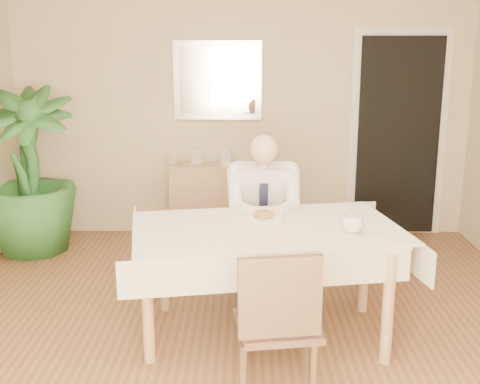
{
  "coord_description": "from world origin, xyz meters",
  "views": [
    {
      "loc": [
        0.04,
        -3.48,
        1.89
      ],
      "look_at": [
        0.0,
        0.35,
        0.95
      ],
      "focal_mm": 45.0,
      "sensor_mm": 36.0,
      "label": 1
    }
  ],
  "objects_px": {
    "seated_man": "(264,211)",
    "potted_palm": "(29,171)",
    "dining_table": "(266,239)",
    "coffee_mug": "(352,224)",
    "sideboard": "(218,201)",
    "chair_near": "(278,321)",
    "chair_far": "(262,225)"
  },
  "relations": [
    {
      "from": "seated_man",
      "to": "potted_palm",
      "type": "xyz_separation_m",
      "value": [
        -2.12,
        1.07,
        0.07
      ]
    },
    {
      "from": "dining_table",
      "to": "seated_man",
      "type": "height_order",
      "value": "seated_man"
    },
    {
      "from": "dining_table",
      "to": "coffee_mug",
      "type": "height_order",
      "value": "coffee_mug"
    },
    {
      "from": "sideboard",
      "to": "potted_palm",
      "type": "distance_m",
      "value": 1.81
    },
    {
      "from": "potted_palm",
      "to": "coffee_mug",
      "type": "bearing_deg",
      "value": -33.86
    },
    {
      "from": "coffee_mug",
      "to": "sideboard",
      "type": "xyz_separation_m",
      "value": [
        -0.94,
        2.22,
        -0.43
      ]
    },
    {
      "from": "coffee_mug",
      "to": "chair_near",
      "type": "bearing_deg",
      "value": -124.42
    },
    {
      "from": "chair_near",
      "to": "seated_man",
      "type": "xyz_separation_m",
      "value": [
        -0.04,
        1.43,
        0.19
      ]
    },
    {
      "from": "dining_table",
      "to": "chair_near",
      "type": "height_order",
      "value": "chair_near"
    },
    {
      "from": "dining_table",
      "to": "sideboard",
      "type": "bearing_deg",
      "value": 91.06
    },
    {
      "from": "chair_far",
      "to": "chair_near",
      "type": "height_order",
      "value": "chair_near"
    },
    {
      "from": "seated_man",
      "to": "potted_palm",
      "type": "distance_m",
      "value": 2.38
    },
    {
      "from": "dining_table",
      "to": "coffee_mug",
      "type": "bearing_deg",
      "value": -22.36
    },
    {
      "from": "seated_man",
      "to": "coffee_mug",
      "type": "relative_size",
      "value": 9.46
    },
    {
      "from": "dining_table",
      "to": "chair_near",
      "type": "distance_m",
      "value": 0.85
    },
    {
      "from": "chair_near",
      "to": "coffee_mug",
      "type": "bearing_deg",
      "value": 46.8
    },
    {
      "from": "sideboard",
      "to": "potted_palm",
      "type": "xyz_separation_m",
      "value": [
        -1.71,
        -0.44,
        0.39
      ]
    },
    {
      "from": "chair_near",
      "to": "seated_man",
      "type": "relative_size",
      "value": 0.72
    },
    {
      "from": "seated_man",
      "to": "coffee_mug",
      "type": "bearing_deg",
      "value": -53.21
    },
    {
      "from": "sideboard",
      "to": "seated_man",
      "type": "bearing_deg",
      "value": -76.12
    },
    {
      "from": "chair_near",
      "to": "sideboard",
      "type": "bearing_deg",
      "value": 89.88
    },
    {
      "from": "chair_far",
      "to": "dining_table",
      "type": "bearing_deg",
      "value": -85.86
    },
    {
      "from": "chair_far",
      "to": "seated_man",
      "type": "xyz_separation_m",
      "value": [
        -0.0,
        -0.29,
        0.2
      ]
    },
    {
      "from": "dining_table",
      "to": "chair_far",
      "type": "distance_m",
      "value": 0.9
    },
    {
      "from": "chair_far",
      "to": "chair_near",
      "type": "bearing_deg",
      "value": -84.65
    },
    {
      "from": "dining_table",
      "to": "potted_palm",
      "type": "distance_m",
      "value": 2.7
    },
    {
      "from": "seated_man",
      "to": "coffee_mug",
      "type": "distance_m",
      "value": 0.89
    },
    {
      "from": "dining_table",
      "to": "sideboard",
      "type": "relative_size",
      "value": 2.03
    },
    {
      "from": "dining_table",
      "to": "chair_near",
      "type": "xyz_separation_m",
      "value": [
        0.04,
        -0.84,
        -0.17
      ]
    },
    {
      "from": "seated_man",
      "to": "sideboard",
      "type": "height_order",
      "value": "seated_man"
    },
    {
      "from": "chair_near",
      "to": "potted_palm",
      "type": "relative_size",
      "value": 0.58
    },
    {
      "from": "chair_near",
      "to": "sideboard",
      "type": "xyz_separation_m",
      "value": [
        -0.45,
        2.94,
        -0.13
      ]
    }
  ]
}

